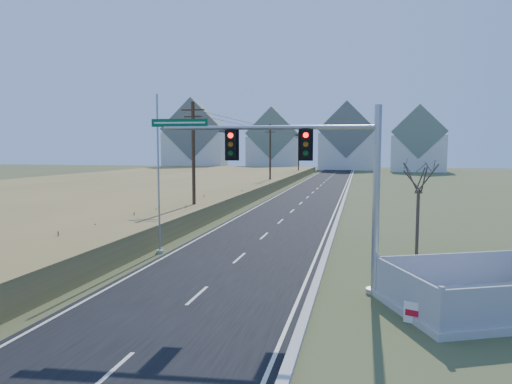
# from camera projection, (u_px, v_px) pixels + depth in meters

# --- Properties ---
(ground) EXTENTS (260.00, 260.00, 0.00)m
(ground) POSITION_uv_depth(u_px,v_px,m) (214.00, 282.00, 18.78)
(ground) COLOR #3F4F26
(ground) RESTS_ON ground
(road) EXTENTS (8.00, 180.00, 0.06)m
(road) POSITION_uv_depth(u_px,v_px,m) (320.00, 187.00, 67.31)
(road) COLOR black
(road) RESTS_ON ground
(curb) EXTENTS (0.30, 180.00, 0.18)m
(curb) POSITION_uv_depth(u_px,v_px,m) (348.00, 187.00, 66.38)
(curb) COLOR #B2AFA8
(curb) RESTS_ON ground
(reed_marsh) EXTENTS (38.00, 110.00, 1.30)m
(reed_marsh) POSITION_uv_depth(u_px,v_px,m) (139.00, 185.00, 62.88)
(reed_marsh) COLOR #A18148
(reed_marsh) RESTS_ON ground
(utility_pole_near) EXTENTS (1.80, 0.26, 9.00)m
(utility_pole_near) POSITION_uv_depth(u_px,v_px,m) (194.00, 160.00, 34.35)
(utility_pole_near) COLOR #422D1E
(utility_pole_near) RESTS_ON ground
(utility_pole_mid) EXTENTS (1.80, 0.26, 9.00)m
(utility_pole_mid) POSITION_uv_depth(u_px,v_px,m) (270.00, 155.00, 63.47)
(utility_pole_mid) COLOR #422D1E
(utility_pole_mid) RESTS_ON ground
(utility_pole_far) EXTENTS (1.80, 0.26, 9.00)m
(utility_pole_far) POSITION_uv_depth(u_px,v_px,m) (299.00, 154.00, 92.59)
(utility_pole_far) COLOR #422D1E
(utility_pole_far) RESTS_ON ground
(condo_nw) EXTENTS (17.69, 13.38, 19.05)m
(condo_nw) POSITION_uv_depth(u_px,v_px,m) (195.00, 142.00, 123.58)
(condo_nw) COLOR silver
(condo_nw) RESTS_ON ground
(condo_nnw) EXTENTS (14.93, 11.17, 17.03)m
(condo_nnw) POSITION_uv_depth(u_px,v_px,m) (273.00, 145.00, 126.97)
(condo_nnw) COLOR silver
(condo_nnw) RESTS_ON ground
(condo_n) EXTENTS (15.27, 10.20, 18.54)m
(condo_n) POSITION_uv_depth(u_px,v_px,m) (347.00, 142.00, 126.35)
(condo_n) COLOR silver
(condo_n) RESTS_ON ground
(condo_ne) EXTENTS (14.12, 10.51, 16.52)m
(condo_ne) POSITION_uv_depth(u_px,v_px,m) (419.00, 144.00, 114.66)
(condo_ne) COLOR silver
(condo_ne) RESTS_ON ground
(traffic_signal_mast) EXTENTS (8.84, 1.22, 7.07)m
(traffic_signal_mast) POSITION_uv_depth(u_px,v_px,m) (326.00, 178.00, 17.06)
(traffic_signal_mast) COLOR #9EA0A5
(traffic_signal_mast) RESTS_ON ground
(fence_enclosure) EXTENTS (7.66, 6.61, 1.47)m
(fence_enclosure) POSITION_uv_depth(u_px,v_px,m) (487.00, 301.00, 15.56)
(fence_enclosure) COLOR #B7B5AD
(fence_enclosure) RESTS_ON ground
(open_sign) EXTENTS (0.53, 0.25, 0.68)m
(open_sign) POSITION_uv_depth(u_px,v_px,m) (413.00, 313.00, 14.17)
(open_sign) COLOR white
(open_sign) RESTS_ON ground
(flagpole) EXTENTS (0.37, 0.37, 8.27)m
(flagpole) POSITION_uv_depth(u_px,v_px,m) (159.00, 191.00, 23.69)
(flagpole) COLOR #B7B5AD
(flagpole) RESTS_ON ground
(bare_tree) EXTENTS (1.96, 1.96, 5.20)m
(bare_tree) POSITION_uv_depth(u_px,v_px,m) (419.00, 175.00, 22.23)
(bare_tree) COLOR #4C3F33
(bare_tree) RESTS_ON ground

